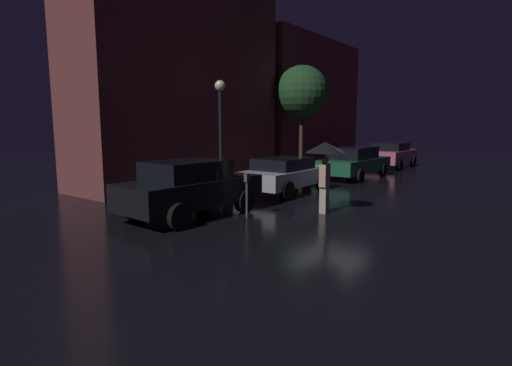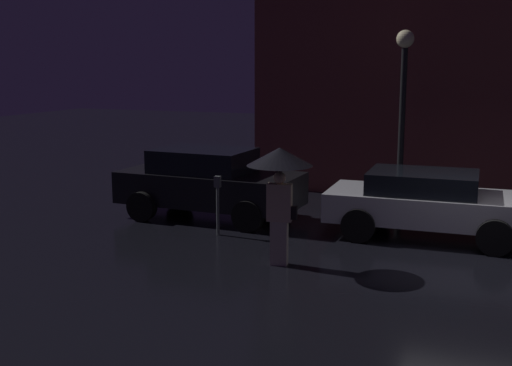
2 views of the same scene
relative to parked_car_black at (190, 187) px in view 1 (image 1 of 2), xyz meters
name	(u,v)px [view 1 (image 1 of 2)]	position (x,y,z in m)	size (l,w,h in m)	color
ground_plane	(332,194)	(5.62, -1.38, -0.79)	(60.00, 60.00, 0.00)	black
building_facade_left	(181,71)	(4.44, 5.12, 3.94)	(9.52, 3.00, 9.45)	brown
building_facade_right	(303,104)	(14.47, 5.12, 3.00)	(9.25, 3.00, 7.57)	brown
parked_car_black	(190,187)	(0.00, 0.00, 0.00)	(4.02, 1.93, 1.51)	black
parked_car_silver	(285,174)	(4.69, 0.04, -0.09)	(3.97, 1.92, 1.29)	#B7B7BF
parked_car_green	(353,162)	(10.27, -0.13, -0.04)	(4.65, 2.05, 1.45)	#1E5638
parked_car_pink	(391,154)	(15.99, 0.06, -0.02)	(4.18, 2.04, 1.45)	#DB6684
pedestrian_with_umbrella	(325,155)	(2.56, -2.67, 0.83)	(1.09, 1.09, 1.99)	beige
parking_meter	(247,190)	(0.81, -1.30, -0.05)	(0.12, 0.10, 1.18)	#4C5154
street_lamp_near	(220,116)	(3.78, 2.33, 2.01)	(0.40, 0.40, 4.09)	black
street_tree	(302,92)	(9.97, 2.55, 3.28)	(2.55, 2.55, 5.37)	#473323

